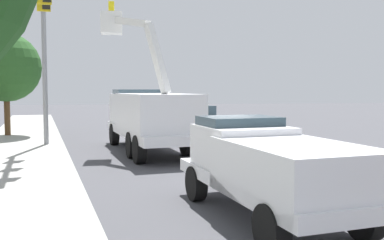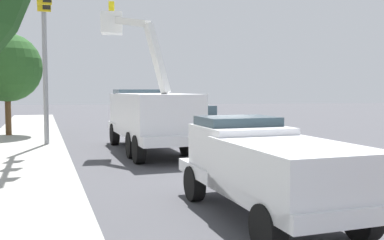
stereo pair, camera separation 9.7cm
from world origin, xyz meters
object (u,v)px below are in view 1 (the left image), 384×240
utility_bucket_truck (149,115)px  traffic_cone_mid_front (271,167)px  traffic_cone_trailing (165,131)px  passing_minivan (194,116)px  traffic_cone_mid_rear (218,146)px  traffic_signal_mast (45,23)px  service_pickup_truck (269,165)px

utility_bucket_truck → traffic_cone_mid_front: bearing=-154.3°
utility_bucket_truck → traffic_cone_trailing: size_ratio=9.85×
passing_minivan → traffic_cone_mid_rear: (-10.39, 0.69, -0.55)m
passing_minivan → utility_bucket_truck: bearing=158.4°
utility_bucket_truck → traffic_cone_mid_rear: size_ratio=9.83×
traffic_cone_trailing → traffic_signal_mast: bearing=126.8°
utility_bucket_truck → traffic_cone_trailing: utility_bucket_truck is taller
traffic_signal_mast → service_pickup_truck: bearing=-149.9°
traffic_cone_mid_front → traffic_cone_mid_rear: size_ratio=0.96×
traffic_cone_trailing → service_pickup_truck: bearing=-176.9°
service_pickup_truck → traffic_signal_mast: (10.83, 6.29, 4.37)m
passing_minivan → traffic_signal_mast: traffic_signal_mast is taller
passing_minivan → traffic_cone_mid_front: passing_minivan is taller
traffic_cone_trailing → passing_minivan: bearing=-30.1°
service_pickup_truck → traffic_signal_mast: 13.27m
utility_bucket_truck → traffic_cone_mid_rear: bearing=-127.3°
utility_bucket_truck → traffic_cone_trailing: bearing=-13.7°
utility_bucket_truck → service_pickup_truck: utility_bucket_truck is taller
utility_bucket_truck → service_pickup_truck: bearing=-169.4°
traffic_cone_mid_front → traffic_signal_mast: traffic_signal_mast is taller
service_pickup_truck → traffic_cone_trailing: bearing=3.1°
service_pickup_truck → traffic_signal_mast: traffic_signal_mast is taller
traffic_cone_mid_rear → traffic_signal_mast: 8.98m
service_pickup_truck → passing_minivan: 18.78m
traffic_cone_mid_rear → traffic_cone_mid_front: bearing=-172.8°
passing_minivan → traffic_cone_trailing: passing_minivan is taller
service_pickup_truck → passing_minivan: bearing=-4.2°
service_pickup_truck → utility_bucket_truck: bearing=10.6°
service_pickup_truck → traffic_cone_mid_front: (3.65, -1.29, -0.71)m
passing_minivan → traffic_cone_mid_front: 15.09m
traffic_cone_mid_front → traffic_cone_mid_rear: traffic_cone_mid_rear is taller
traffic_cone_mid_rear → traffic_signal_mast: bearing=70.4°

